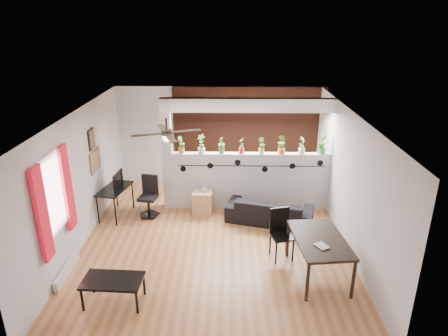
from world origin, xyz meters
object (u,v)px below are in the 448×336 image
(potted_plant_7, at_px, (322,144))
(computer_desk, at_px, (115,191))
(ceiling_fan, at_px, (167,134))
(potted_plant_5, at_px, (282,144))
(folding_chair, at_px, (281,229))
(coffee_table, at_px, (113,282))
(potted_plant_4, at_px, (262,145))
(potted_plant_2, at_px, (221,145))
(office_chair, at_px, (149,199))
(cube_shelf, at_px, (203,203))
(potted_plant_1, at_px, (201,143))
(cup, at_px, (204,190))
(potted_plant_0, at_px, (181,144))
(potted_plant_3, at_px, (242,145))
(potted_plant_6, at_px, (302,144))
(sofa, at_px, (270,211))
(dining_table, at_px, (320,242))

(potted_plant_7, xyz_separation_m, computer_desk, (-4.63, -0.48, -0.97))
(ceiling_fan, bearing_deg, potted_plant_5, 38.33)
(folding_chair, distance_m, coffee_table, 3.10)
(potted_plant_4, relative_size, potted_plant_7, 0.82)
(potted_plant_4, bearing_deg, potted_plant_2, 180.00)
(computer_desk, distance_m, office_chair, 0.78)
(cube_shelf, relative_size, folding_chair, 0.56)
(potted_plant_1, height_order, computer_desk, potted_plant_1)
(cup, bearing_deg, folding_chair, -48.05)
(office_chair, distance_m, folding_chair, 3.18)
(potted_plant_0, xyz_separation_m, potted_plant_7, (3.16, -0.00, 0.03))
(potted_plant_0, relative_size, folding_chair, 0.40)
(potted_plant_4, xyz_separation_m, cup, (-1.28, -0.34, -0.95))
(potted_plant_2, xyz_separation_m, potted_plant_3, (0.45, 0.00, -0.01))
(potted_plant_6, bearing_deg, sofa, -136.57)
(sofa, distance_m, dining_table, 2.10)
(cup, height_order, computer_desk, computer_desk)
(potted_plant_6, height_order, potted_plant_7, potted_plant_7)
(potted_plant_1, height_order, potted_plant_5, potted_plant_1)
(potted_plant_2, height_order, potted_plant_6, potted_plant_6)
(potted_plant_2, bearing_deg, cube_shelf, -141.49)
(potted_plant_6, distance_m, sofa, 1.65)
(potted_plant_2, xyz_separation_m, dining_table, (1.72, -2.65, -0.89))
(potted_plant_4, bearing_deg, potted_plant_6, 0.00)
(potted_plant_5, relative_size, potted_plant_7, 0.99)
(potted_plant_1, xyz_separation_m, potted_plant_3, (0.90, 0.00, -0.04))
(cup, bearing_deg, potted_plant_3, 22.31)
(computer_desk, bearing_deg, folding_chair, -23.84)
(potted_plant_6, bearing_deg, potted_plant_2, -180.00)
(dining_table, bearing_deg, potted_plant_0, 134.76)
(potted_plant_0, relative_size, coffee_table, 0.40)
(potted_plant_1, relative_size, folding_chair, 0.46)
(potted_plant_5, distance_m, potted_plant_6, 0.45)
(potted_plant_4, xyz_separation_m, potted_plant_5, (0.45, 0.00, 0.04))
(sofa, bearing_deg, potted_plant_0, -4.17)
(potted_plant_2, relative_size, cube_shelf, 0.70)
(ceiling_fan, xyz_separation_m, sofa, (1.99, 1.10, -2.05))
(computer_desk, xyz_separation_m, office_chair, (0.75, 0.03, -0.21))
(potted_plant_4, relative_size, coffee_table, 0.38)
(potted_plant_1, xyz_separation_m, cup, (0.07, -0.34, -0.99))
(potted_plant_6, bearing_deg, potted_plant_5, -180.00)
(office_chair, bearing_deg, cup, 5.04)
(potted_plant_2, distance_m, sofa, 1.82)
(potted_plant_7, xyz_separation_m, folding_chair, (-1.12, -2.03, -1.02))
(ceiling_fan, bearing_deg, sofa, 28.97)
(potted_plant_1, distance_m, potted_plant_2, 0.45)
(ceiling_fan, distance_m, folding_chair, 2.71)
(computer_desk, bearing_deg, potted_plant_3, 9.55)
(potted_plant_3, xyz_separation_m, office_chair, (-2.07, -0.45, -1.13))
(potted_plant_0, relative_size, potted_plant_2, 1.01)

